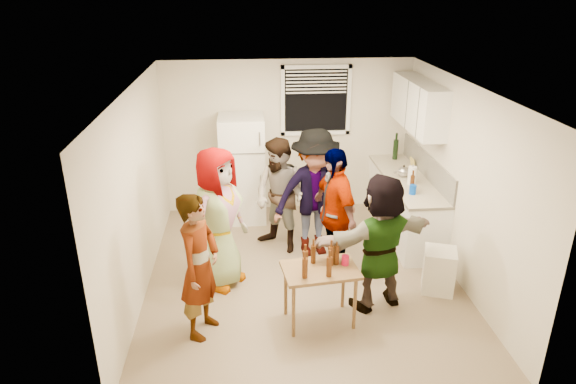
{
  "coord_description": "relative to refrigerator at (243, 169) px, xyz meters",
  "views": [
    {
      "loc": [
        -0.69,
        -5.82,
        3.64
      ],
      "look_at": [
        -0.18,
        0.14,
        1.15
      ],
      "focal_mm": 32.0,
      "sensor_mm": 36.0,
      "label": 1
    }
  ],
  "objects": [
    {
      "name": "serving_table",
      "position": [
        0.83,
        -2.86,
        -0.85
      ],
      "size": [
        0.88,
        0.64,
        0.69
      ],
      "primitive_type": null,
      "rotation": [
        0.0,
        0.0,
        0.12
      ],
      "color": "brown",
      "rests_on": "ground"
    },
    {
      "name": "beer_bottle_counter",
      "position": [
        2.35,
        -1.25,
        0.05
      ],
      "size": [
        0.06,
        0.06,
        0.22
      ],
      "primitive_type": "cylinder",
      "color": "#47230C",
      "rests_on": "countertop"
    },
    {
      "name": "trash_bin",
      "position": [
        2.41,
        -2.35,
        -0.6
      ],
      "size": [
        0.48,
        0.48,
        0.56
      ],
      "primitive_type": "cube",
      "rotation": [
        0.0,
        0.0,
        -0.33
      ],
      "color": "silver",
      "rests_on": "ground"
    },
    {
      "name": "guest_black",
      "position": [
        1.16,
        -1.81,
        -0.85
      ],
      "size": [
        1.96,
        1.48,
        0.42
      ],
      "primitive_type": "imported",
      "rotation": [
        0.0,
        0.0,
        -1.27
      ],
      "color": "black",
      "rests_on": "ground"
    },
    {
      "name": "red_cup",
      "position": [
        1.12,
        -2.8,
        -0.16
      ],
      "size": [
        0.08,
        0.08,
        0.11
      ],
      "primitive_type": "cylinder",
      "color": "red",
      "rests_on": "serving_table"
    },
    {
      "name": "picture_frame",
      "position": [
        2.67,
        -0.27,
        0.12
      ],
      "size": [
        0.02,
        0.17,
        0.14
      ],
      "primitive_type": "cube",
      "color": "#EED15E",
      "rests_on": "countertop"
    },
    {
      "name": "countertop",
      "position": [
        2.45,
        -0.73,
        0.03
      ],
      "size": [
        0.64,
        2.22,
        0.04
      ],
      "primitive_type": "cube",
      "color": "beige",
      "rests_on": "counter_lower"
    },
    {
      "name": "kettle",
      "position": [
        2.4,
        -0.68,
        0.05
      ],
      "size": [
        0.27,
        0.24,
        0.19
      ],
      "primitive_type": null,
      "rotation": [
        0.0,
        0.0,
        0.24
      ],
      "color": "silver",
      "rests_on": "countertop"
    },
    {
      "name": "window",
      "position": [
        1.2,
        0.33,
        1.0
      ],
      "size": [
        1.12,
        0.1,
        1.06
      ],
      "primitive_type": null,
      "color": "white",
      "rests_on": "room"
    },
    {
      "name": "beer_bottle_table",
      "position": [
        0.77,
        -2.73,
        -0.16
      ],
      "size": [
        0.06,
        0.06,
        0.22
      ],
      "primitive_type": "cylinder",
      "color": "#47230C",
      "rests_on": "serving_table"
    },
    {
      "name": "room",
      "position": [
        0.75,
        -1.88,
        -0.85
      ],
      "size": [
        4.0,
        4.5,
        2.5
      ],
      "primitive_type": null,
      "color": "beige",
      "rests_on": "ground"
    },
    {
      "name": "blue_cup",
      "position": [
        2.33,
        -1.36,
        0.05
      ],
      "size": [
        0.1,
        0.1,
        0.13
      ],
      "primitive_type": "cylinder",
      "color": "#0640C1",
      "rests_on": "countertop"
    },
    {
      "name": "upper_cabinets",
      "position": [
        2.58,
        -0.53,
        1.1
      ],
      "size": [
        0.34,
        1.6,
        0.7
      ],
      "primitive_type": "cube",
      "color": "white",
      "rests_on": "room"
    },
    {
      "name": "guest_grey",
      "position": [
        -0.31,
        -1.94,
        -0.85
      ],
      "size": [
        2.01,
        1.77,
        0.58
      ],
      "primitive_type": "imported",
      "rotation": [
        0.0,
        0.0,
        0.96
      ],
      "color": "gray",
      "rests_on": "ground"
    },
    {
      "name": "guest_back_right",
      "position": [
        0.98,
        -1.27,
        -0.85
      ],
      "size": [
        1.52,
        2.02,
        0.68
      ],
      "primitive_type": "imported",
      "rotation": [
        0.0,
        0.0,
        0.2
      ],
      "color": "#444449",
      "rests_on": "ground"
    },
    {
      "name": "guest_back_left",
      "position": [
        0.52,
        -1.1,
        -0.85
      ],
      "size": [
        1.73,
        1.74,
        0.62
      ],
      "primitive_type": "imported",
      "rotation": [
        0.0,
        0.0,
        -0.77
      ],
      "color": "brown",
      "rests_on": "ground"
    },
    {
      "name": "guest_stripe",
      "position": [
        -0.47,
        -2.92,
        -0.85
      ],
      "size": [
        1.76,
        1.2,
        0.4
      ],
      "primitive_type": "imported",
      "rotation": [
        0.0,
        0.0,
        1.17
      ],
      "color": "#141933",
      "rests_on": "ground"
    },
    {
      "name": "counter_lower",
      "position": [
        2.45,
        -0.73,
        -0.42
      ],
      "size": [
        0.6,
        2.2,
        0.86
      ],
      "primitive_type": "cube",
      "color": "white",
      "rests_on": "ground"
    },
    {
      "name": "backsplash",
      "position": [
        2.74,
        -0.73,
        0.23
      ],
      "size": [
        0.03,
        2.2,
        0.36
      ],
      "primitive_type": "cube",
      "color": "#A5A196",
      "rests_on": "countertop"
    },
    {
      "name": "wine_bottle",
      "position": [
        2.5,
        0.12,
        0.05
      ],
      "size": [
        0.08,
        0.08,
        0.33
      ],
      "primitive_type": "cylinder",
      "color": "black",
      "rests_on": "countertop"
    },
    {
      "name": "guest_orange",
      "position": [
        1.57,
        -2.59,
        -0.85
      ],
      "size": [
        2.0,
        2.08,
        0.49
      ],
      "primitive_type": "imported",
      "rotation": [
        0.0,
        0.0,
        3.47
      ],
      "color": "#BA623D",
      "rests_on": "ground"
    },
    {
      "name": "refrigerator",
      "position": [
        0.0,
        0.0,
        0.0
      ],
      "size": [
        0.7,
        0.7,
        1.7
      ],
      "primitive_type": "cube",
      "color": "white",
      "rests_on": "ground"
    },
    {
      "name": "paper_towel",
      "position": [
        2.43,
        -0.98,
        0.05
      ],
      "size": [
        0.12,
        0.12,
        0.26
      ],
      "primitive_type": "cylinder",
      "color": "white",
      "rests_on": "countertop"
    }
  ]
}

